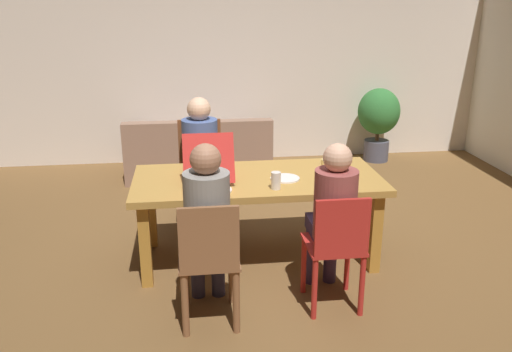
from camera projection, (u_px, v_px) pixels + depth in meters
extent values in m
plane|color=brown|center=(257.00, 257.00, 4.56)|extent=(20.00, 20.00, 0.00)
cube|color=silver|center=(228.00, 57.00, 6.96)|extent=(6.95, 0.12, 2.73)
cube|color=#B4843C|center=(258.00, 180.00, 4.34)|extent=(2.01, 0.91, 0.05)
cube|color=#BB8130|center=(145.00, 246.00, 4.02)|extent=(0.08, 0.08, 0.67)
cube|color=#BB8130|center=(376.00, 233.00, 4.23)|extent=(0.08, 0.08, 0.67)
cube|color=#BB8130|center=(151.00, 210.00, 4.68)|extent=(0.08, 0.08, 0.67)
cube|color=#BB8130|center=(350.00, 201.00, 4.90)|extent=(0.08, 0.08, 0.67)
cylinder|color=brown|center=(222.00, 206.00, 5.07)|extent=(0.05, 0.05, 0.46)
cylinder|color=brown|center=(183.00, 207.00, 5.03)|extent=(0.05, 0.05, 0.46)
cylinder|color=brown|center=(220.00, 193.00, 5.41)|extent=(0.05, 0.05, 0.46)
cylinder|color=brown|center=(183.00, 194.00, 5.36)|extent=(0.05, 0.05, 0.46)
cube|color=brown|center=(201.00, 177.00, 5.14)|extent=(0.44, 0.42, 0.02)
cube|color=brown|center=(200.00, 145.00, 5.24)|extent=(0.41, 0.03, 0.51)
cylinder|color=#402D47|center=(212.00, 209.00, 4.97)|extent=(0.10, 0.10, 0.48)
cylinder|color=#402D47|center=(194.00, 210.00, 4.95)|extent=(0.10, 0.10, 0.48)
cube|color=#402D47|center=(201.00, 175.00, 4.99)|extent=(0.30, 0.29, 0.11)
cylinder|color=#485E98|center=(200.00, 146.00, 5.04)|extent=(0.34, 0.34, 0.50)
sphere|color=#E2B18E|center=(199.00, 109.00, 4.93)|extent=(0.22, 0.22, 0.22)
cylinder|color=brown|center=(185.00, 276.00, 3.79)|extent=(0.05, 0.05, 0.46)
cylinder|color=brown|center=(232.00, 273.00, 3.83)|extent=(0.05, 0.05, 0.46)
cylinder|color=brown|center=(185.00, 305.00, 3.44)|extent=(0.05, 0.05, 0.46)
cylinder|color=brown|center=(236.00, 302.00, 3.48)|extent=(0.05, 0.05, 0.46)
cube|color=brown|center=(209.00, 257.00, 3.56)|extent=(0.40, 0.44, 0.02)
cube|color=brown|center=(209.00, 239.00, 3.29)|extent=(0.38, 0.03, 0.43)
cylinder|color=#343049|center=(197.00, 267.00, 3.90)|extent=(0.10, 0.10, 0.48)
cylinder|color=#343049|center=(218.00, 266.00, 3.92)|extent=(0.10, 0.10, 0.48)
cube|color=#343049|center=(207.00, 239.00, 3.69)|extent=(0.27, 0.31, 0.11)
cylinder|color=gray|center=(207.00, 212.00, 3.45)|extent=(0.30, 0.30, 0.53)
sphere|color=#A97457|center=(205.00, 159.00, 3.34)|extent=(0.20, 0.20, 0.20)
cylinder|color=red|center=(304.00, 265.00, 3.95)|extent=(0.04, 0.04, 0.46)
cylinder|color=red|center=(347.00, 262.00, 3.99)|extent=(0.04, 0.04, 0.46)
cylinder|color=red|center=(315.00, 289.00, 3.62)|extent=(0.04, 0.04, 0.46)
cylinder|color=red|center=(362.00, 286.00, 3.66)|extent=(0.04, 0.04, 0.46)
cube|color=red|center=(333.00, 244.00, 3.73)|extent=(0.39, 0.41, 0.02)
cube|color=red|center=(342.00, 228.00, 3.49)|extent=(0.37, 0.03, 0.40)
cylinder|color=#3C2E4E|center=(312.00, 254.00, 4.09)|extent=(0.10, 0.10, 0.48)
cylinder|color=#3C2E4E|center=(330.00, 253.00, 4.11)|extent=(0.10, 0.10, 0.48)
cube|color=#3C2E4E|center=(328.00, 227.00, 3.87)|extent=(0.27, 0.33, 0.11)
cylinder|color=#944542|center=(335.00, 204.00, 3.64)|extent=(0.30, 0.30, 0.48)
sphere|color=#E2AA89|center=(338.00, 158.00, 3.53)|extent=(0.20, 0.20, 0.20)
cube|color=red|center=(208.00, 171.00, 4.42)|extent=(0.40, 0.40, 0.03)
cylinder|color=#D18648|center=(208.00, 169.00, 4.42)|extent=(0.35, 0.35, 0.01)
cube|color=red|center=(209.00, 158.00, 4.10)|extent=(0.40, 0.17, 0.36)
cylinder|color=white|center=(216.00, 190.00, 4.02)|extent=(0.24, 0.24, 0.01)
cone|color=#C6813C|center=(216.00, 189.00, 4.02)|extent=(0.11, 0.11, 0.02)
cylinder|color=white|center=(337.00, 180.00, 4.24)|extent=(0.23, 0.23, 0.01)
cone|color=gold|center=(337.00, 179.00, 4.23)|extent=(0.13, 0.13, 0.02)
cylinder|color=white|center=(285.00, 178.00, 4.28)|extent=(0.24, 0.24, 0.01)
cylinder|color=#E5C265|center=(325.00, 166.00, 4.42)|extent=(0.07, 0.07, 0.12)
cylinder|color=silver|center=(276.00, 181.00, 4.05)|extent=(0.07, 0.07, 0.13)
cube|color=#96715B|center=(199.00, 157.00, 6.67)|extent=(1.75, 0.85, 0.42)
cube|color=#96715B|center=(198.00, 135.00, 6.22)|extent=(1.75, 0.16, 0.33)
cube|color=#96715B|center=(134.00, 136.00, 6.48)|extent=(0.20, 0.81, 0.18)
cube|color=#96715B|center=(260.00, 132.00, 6.66)|extent=(0.20, 0.81, 0.18)
cylinder|color=#4F5061|center=(376.00, 150.00, 7.23)|extent=(0.33, 0.33, 0.28)
cylinder|color=brown|center=(377.00, 134.00, 7.16)|extent=(0.05, 0.05, 0.18)
ellipsoid|color=#327737|center=(379.00, 111.00, 7.06)|extent=(0.55, 0.55, 0.61)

